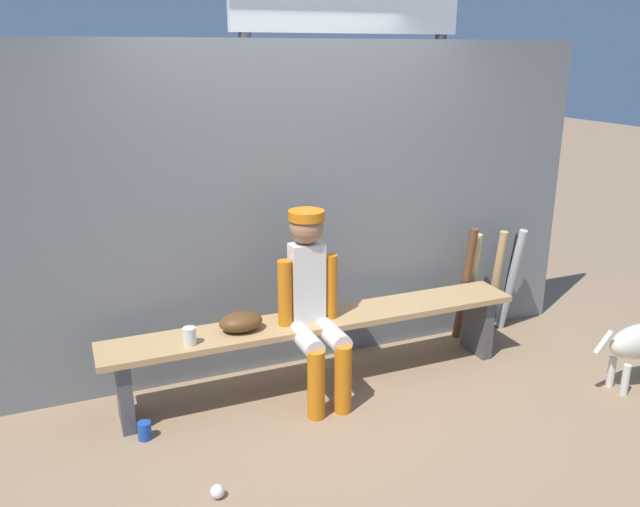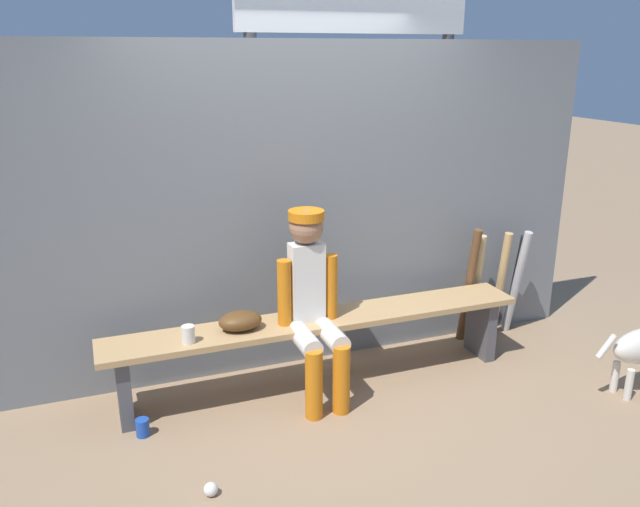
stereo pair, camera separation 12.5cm
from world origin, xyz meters
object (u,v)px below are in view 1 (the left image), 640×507
object	(u,v)px
baseball	(217,491)
cup_on_ground	(145,431)
player_seated	(313,300)
cup_on_bench	(190,336)
bat_wood_natural	(472,285)
scoreboard	(357,35)
dugout_bench	(320,332)
baseball_glove	(241,322)
bat_wood_tan	(495,283)
bat_aluminum_black	(510,281)
bat_aluminum_silver	(511,280)
bat_wood_dark	(465,284)

from	to	relation	value
baseball	cup_on_ground	xyz separation A→B (m)	(-0.27, 0.68, 0.02)
player_seated	cup_on_bench	xyz separation A→B (m)	(-0.79, 0.04, -0.13)
bat_wood_natural	scoreboard	distance (m)	2.23
dugout_bench	scoreboard	distance (m)	2.49
player_seated	cup_on_bench	size ratio (longest dim) A/B	11.32
baseball_glove	bat_wood_natural	bearing A→B (deg)	7.97
bat_wood_tan	bat_aluminum_black	bearing A→B (deg)	14.91
bat_aluminum_black	dugout_bench	bearing A→B (deg)	-171.27
player_seated	baseball	bearing A→B (deg)	-137.45
bat_aluminum_black	baseball	xyz separation A→B (m)	(-2.73, -1.17, -0.38)
dugout_bench	player_seated	size ratio (longest dim) A/B	2.31
bat_aluminum_silver	cup_on_ground	bearing A→B (deg)	-171.66
dugout_bench	player_seated	distance (m)	0.32
player_seated	bat_aluminum_black	world-z (taller)	player_seated
bat_wood_dark	bat_aluminum_black	distance (m)	0.48
bat_aluminum_silver	baseball	size ratio (longest dim) A/B	11.98
baseball_glove	dugout_bench	bearing A→B (deg)	0.00
baseball	dugout_bench	bearing A→B (deg)	43.44
dugout_bench	bat_aluminum_silver	distance (m)	1.77
cup_on_ground	dugout_bench	bearing A→B (deg)	9.89
bat_wood_dark	bat_wood_natural	size ratio (longest dim) A/B	1.09
bat_wood_natural	bat_wood_tan	xyz separation A→B (m)	(0.19, -0.05, 0.01)
bat_aluminum_black	cup_on_bench	size ratio (longest dim) A/B	7.51
bat_wood_natural	bat_wood_dark	bearing A→B (deg)	-153.88
bat_wood_dark	scoreboard	distance (m)	2.19
baseball	cup_on_bench	bearing A→B (deg)	86.30
player_seated	cup_on_ground	bearing A→B (deg)	-174.98
baseball	cup_on_bench	size ratio (longest dim) A/B	0.67
bat_wood_dark	bat_aluminum_black	size ratio (longest dim) A/B	1.14
bat_aluminum_black	cup_on_bench	xyz separation A→B (m)	(-2.68, -0.35, 0.14)
baseball	cup_on_ground	world-z (taller)	cup_on_ground
dugout_bench	bat_wood_tan	bearing A→B (deg)	8.00
bat_wood_natural	bat_aluminum_black	size ratio (longest dim) A/B	1.05
bat_wood_natural	bat_aluminum_black	world-z (taller)	bat_wood_natural
bat_aluminum_silver	cup_on_ground	size ratio (longest dim) A/B	8.06
bat_aluminum_black	bat_aluminum_silver	distance (m)	0.07
player_seated	scoreboard	size ratio (longest dim) A/B	0.38
dugout_bench	baseball_glove	bearing A→B (deg)	180.00
baseball_glove	bat_aluminum_silver	xyz separation A→B (m)	(2.30, 0.22, -0.12)
baseball_glove	cup_on_bench	world-z (taller)	baseball_glove
baseball_glove	bat_aluminum_black	xyz separation A→B (m)	(2.33, 0.27, -0.14)
bat_aluminum_silver	bat_wood_tan	bearing A→B (deg)	179.68
bat_wood_dark	dugout_bench	bearing A→B (deg)	-170.33
bat_wood_dark	scoreboard	world-z (taller)	scoreboard
player_seated	bat_wood_tan	xyz separation A→B (m)	(1.70, 0.34, -0.24)
baseball_glove	baseball	distance (m)	1.11
dugout_bench	cup_on_ground	bearing A→B (deg)	-170.11
dugout_bench	bat_wood_natural	distance (m)	1.44
bat_wood_tan	cup_on_bench	xyz separation A→B (m)	(-2.49, -0.30, 0.11)
bat_wood_dark	bat_wood_tan	xyz separation A→B (m)	(0.29, 0.00, -0.03)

